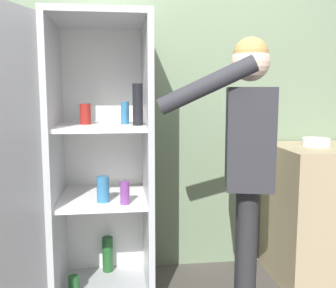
# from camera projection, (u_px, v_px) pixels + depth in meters

# --- Properties ---
(wall_back) EXTENTS (7.00, 0.06, 2.55)m
(wall_back) POSITION_uv_depth(u_px,v_px,m) (149.00, 90.00, 2.74)
(wall_back) COLOR gray
(wall_back) RESTS_ON ground_plane
(refrigerator) EXTENTS (0.85, 1.17, 1.70)m
(refrigerator) POSITION_uv_depth(u_px,v_px,m) (85.00, 164.00, 2.31)
(refrigerator) COLOR #B7BABC
(refrigerator) RESTS_ON ground_plane
(person) EXTENTS (0.70, 0.56, 1.56)m
(person) POSITION_uv_depth(u_px,v_px,m) (247.00, 144.00, 2.16)
(person) COLOR #262628
(person) RESTS_ON ground_plane
(counter) EXTENTS (0.76, 0.61, 0.91)m
(counter) POSITION_uv_depth(u_px,v_px,m) (331.00, 213.00, 2.64)
(counter) COLOR tan
(counter) RESTS_ON ground_plane
(bowl) EXTENTS (0.18, 0.18, 0.05)m
(bowl) POSITION_uv_depth(u_px,v_px,m) (316.00, 142.00, 2.60)
(bowl) COLOR white
(bowl) RESTS_ON counter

